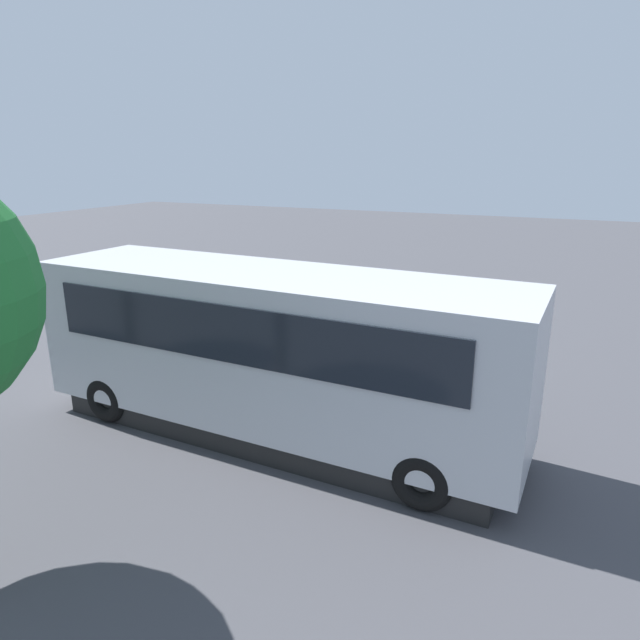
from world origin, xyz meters
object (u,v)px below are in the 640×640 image
object	(u,v)px
tour_bus	(273,355)
spectator_right	(273,335)
spectator_far_left	(377,350)
spectator_centre	(312,339)
spectator_left	(348,342)
stunt_motorcycle	(289,298)
parked_motorcycle_silver	(456,396)
traffic_cone	(344,323)

from	to	relation	value
tour_bus	spectator_right	xyz separation A→B (m)	(1.49, -2.68, -0.59)
spectator_right	spectator_far_left	bearing A→B (deg)	-176.60
spectator_centre	spectator_left	bearing A→B (deg)	176.76
spectator_centre	spectator_right	distance (m)	0.97
spectator_left	stunt_motorcycle	distance (m)	4.81
spectator_far_left	parked_motorcycle_silver	bearing A→B (deg)	162.26
spectator_centre	traffic_cone	distance (m)	3.83
tour_bus	stunt_motorcycle	bearing A→B (deg)	-64.91
spectator_far_left	spectator_centre	size ratio (longest dim) A/B	1.00
spectator_centre	stunt_motorcycle	size ratio (longest dim) A/B	0.86
spectator_right	parked_motorcycle_silver	distance (m)	4.67
spectator_left	traffic_cone	world-z (taller)	spectator_left
parked_motorcycle_silver	spectator_left	bearing A→B (deg)	-14.78
spectator_far_left	traffic_cone	xyz separation A→B (m)	(2.39, -3.85, -0.68)
tour_bus	spectator_far_left	size ratio (longest dim) A/B	5.74
spectator_far_left	parked_motorcycle_silver	world-z (taller)	spectator_far_left
tour_bus	traffic_cone	distance (m)	6.93
spectator_left	traffic_cone	bearing A→B (deg)	-66.66
tour_bus	spectator_centre	distance (m)	3.11
spectator_centre	parked_motorcycle_silver	world-z (taller)	spectator_centre
spectator_far_left	spectator_right	distance (m)	2.64
spectator_centre	parked_motorcycle_silver	size ratio (longest dim) A/B	0.81
spectator_centre	parked_motorcycle_silver	xyz separation A→B (m)	(-3.70, 0.78, -0.50)
spectator_centre	spectator_right	world-z (taller)	spectator_right
spectator_far_left	traffic_cone	bearing A→B (deg)	-58.18
spectator_left	parked_motorcycle_silver	xyz separation A→B (m)	(-2.74, 0.72, -0.56)
tour_bus	traffic_cone	world-z (taller)	tour_bus
parked_motorcycle_silver	tour_bus	bearing A→B (deg)	35.20
spectator_far_left	parked_motorcycle_silver	size ratio (longest dim) A/B	0.81
tour_bus	spectator_right	distance (m)	3.12
spectator_left	spectator_centre	distance (m)	0.96
traffic_cone	spectator_centre	bearing A→B (deg)	100.25
tour_bus	spectator_centre	size ratio (longest dim) A/B	5.76
spectator_right	stunt_motorcycle	xyz separation A→B (m)	(1.49, -3.69, -0.06)
parked_motorcycle_silver	traffic_cone	distance (m)	6.26
parked_motorcycle_silver	traffic_cone	world-z (taller)	parked_motorcycle_silver
parked_motorcycle_silver	stunt_motorcycle	world-z (taller)	stunt_motorcycle
stunt_motorcycle	tour_bus	bearing A→B (deg)	115.09
spectator_left	spectator_centre	world-z (taller)	spectator_left
spectator_right	stunt_motorcycle	bearing A→B (deg)	-68.05
spectator_left	spectator_centre	xyz separation A→B (m)	(0.95, -0.05, -0.06)
tour_bus	parked_motorcycle_silver	size ratio (longest dim) A/B	4.68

